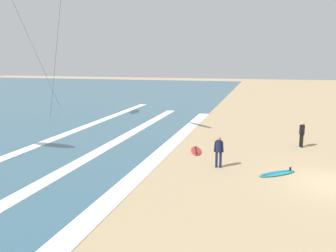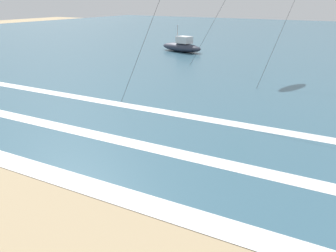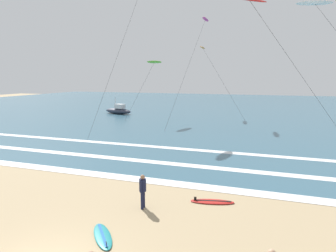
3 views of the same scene
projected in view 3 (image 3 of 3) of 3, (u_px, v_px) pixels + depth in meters
ocean_surface at (238, 108)px, 59.37m from camera, size 140.00×90.00×0.01m
wave_foam_shoreline at (134, 179)px, 18.11m from camera, size 39.64×0.99×0.01m
wave_foam_mid_break at (159, 162)px, 21.54m from camera, size 41.87×0.82×0.01m
wave_foam_outer_break at (180, 149)px, 25.64m from camera, size 49.93×0.80×0.01m
surfer_background_far at (143, 188)px, 13.94m from camera, size 0.32×0.51×1.60m
surfboard_foreground_flat at (212, 202)px, 14.72m from camera, size 2.18×1.05×0.25m
surfboard_right_spare at (103, 236)px, 11.54m from camera, size 1.81×1.99×0.25m
kite_orange_low_near at (203, 48)px, 47.13m from camera, size 8.16×8.19×10.64m
kite_lime_high_left at (154, 62)px, 40.02m from camera, size 4.76×3.29×8.10m
kite_magenta_high_right at (205, 20)px, 41.08m from camera, size 2.61×12.27×13.84m
kite_red_far_left at (250, 1)px, 20.69m from camera, size 9.80×8.41×11.38m
kite_white_far_right at (315, 4)px, 26.89m from camera, size 11.50×1.79×12.64m
offshore_boat at (118, 110)px, 49.70m from camera, size 5.46×2.98×2.70m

